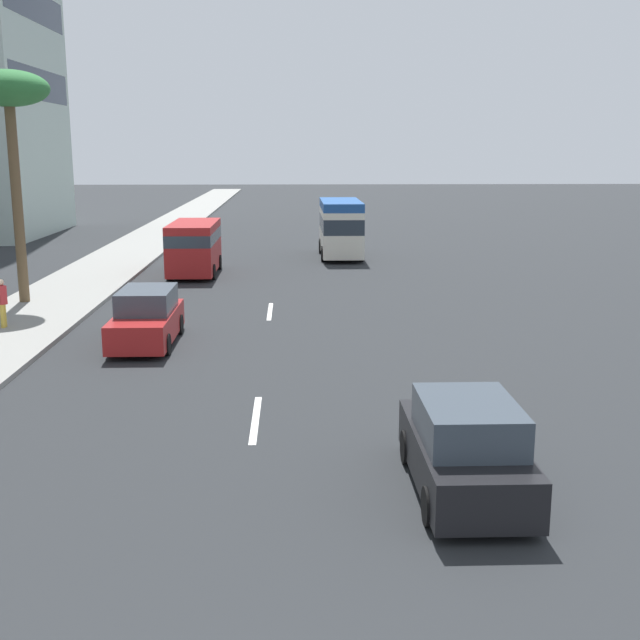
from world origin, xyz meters
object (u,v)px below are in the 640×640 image
Objects in this scene: car_lead at (465,449)px; pedestrian_near_lamp at (2,301)px; car_fourth at (147,318)px; van_second at (194,245)px; palm_tree at (9,99)px; minibus_third at (341,226)px.

car_lead is 18.02m from pedestrian_near_lamp.
van_second is at bearing -179.29° from car_fourth.
pedestrian_near_lamp is 0.19× the size of palm_tree.
pedestrian_near_lamp is (-18.04, 12.17, -0.68)m from minibus_third.
palm_tree is (17.57, 13.28, 6.89)m from car_lead.
van_second reaches higher than car_lead.
car_lead is 26.19m from van_second.
minibus_third is at bearing 0.59° from car_lead.
pedestrian_near_lamp reaches higher than car_fourth.
minibus_third is 0.71× the size of palm_tree.
palm_tree is at bearing 37.09° from car_lead.
car_lead is at bearing 33.78° from car_fourth.
palm_tree reaches higher than pedestrian_near_lamp.
car_lead is at bearing -142.91° from palm_tree.
car_lead is 2.61× the size of pedestrian_near_lamp.
car_lead is at bearing -179.41° from minibus_third.
minibus_third is 3.80× the size of pedestrian_near_lamp.
car_fourth is 5.34m from pedestrian_near_lamp.
car_fourth is at bearing 0.71° from van_second.
pedestrian_near_lamp reaches higher than car_lead.
minibus_third reaches higher than car_fourth.
minibus_third is (6.00, -7.32, 0.28)m from van_second.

